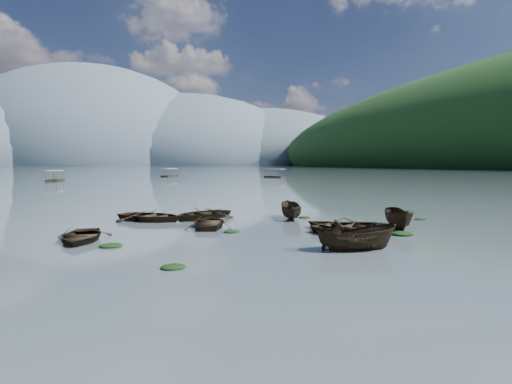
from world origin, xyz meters
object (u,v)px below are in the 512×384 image
object	(u,v)px
rowboat_0	(81,241)
pontoon_centre	(170,177)
rowboat_3	(340,231)
pontoon_left	(55,181)

from	to	relation	value
rowboat_0	pontoon_centre	bearing A→B (deg)	86.36
rowboat_3	pontoon_centre	size ratio (longest dim) A/B	0.74
rowboat_3	pontoon_left	size ratio (longest dim) A/B	0.74
rowboat_0	pontoon_left	bearing A→B (deg)	104.28
rowboat_0	pontoon_centre	xyz separation A→B (m)	(17.02, 104.15, 0.00)
rowboat_3	pontoon_left	xyz separation A→B (m)	(-26.84, 81.38, 0.00)
rowboat_0	pontoon_centre	distance (m)	105.54
rowboat_0	pontoon_left	xyz separation A→B (m)	(-12.10, 79.71, 0.00)
rowboat_3	pontoon_left	distance (m)	85.69
pontoon_centre	rowboat_3	bearing A→B (deg)	-51.54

